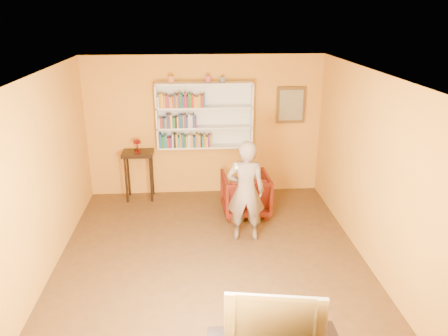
# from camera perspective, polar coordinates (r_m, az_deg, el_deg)

# --- Properties ---
(room_shell) EXTENTS (5.30, 5.80, 2.88)m
(room_shell) POSITION_cam_1_polar(r_m,az_deg,el_deg) (6.17, -1.77, -3.49)
(room_shell) COLOR #432D15
(room_shell) RESTS_ON ground
(bookshelf) EXTENTS (1.80, 0.29, 1.23)m
(bookshelf) POSITION_cam_1_polar(r_m,az_deg,el_deg) (8.28, -2.55, 6.91)
(bookshelf) COLOR silver
(bookshelf) RESTS_ON room_shell
(books_row_lower) EXTENTS (0.98, 0.19, 0.27)m
(books_row_lower) POSITION_cam_1_polar(r_m,az_deg,el_deg) (8.29, -4.99, 3.57)
(books_row_lower) COLOR navy
(books_row_lower) RESTS_ON bookshelf
(books_row_middle) EXTENTS (0.70, 0.19, 0.27)m
(books_row_middle) POSITION_cam_1_polar(r_m,az_deg,el_deg) (8.19, -6.01, 6.07)
(books_row_middle) COLOR beige
(books_row_middle) RESTS_ON bookshelf
(books_row_upper) EXTENTS (0.86, 0.19, 0.27)m
(books_row_upper) POSITION_cam_1_polar(r_m,az_deg,el_deg) (8.11, -5.64, 8.71)
(books_row_upper) COLOR beige
(books_row_upper) RESTS_ON bookshelf
(ornament_left) EXTENTS (0.09, 0.09, 0.13)m
(ornament_left) POSITION_cam_1_polar(r_m,az_deg,el_deg) (8.10, -6.91, 11.42)
(ornament_left) COLOR #A55D2F
(ornament_left) RESTS_ON bookshelf
(ornament_centre) EXTENTS (0.09, 0.09, 0.12)m
(ornament_centre) POSITION_cam_1_polar(r_m,az_deg,el_deg) (8.09, -2.12, 11.52)
(ornament_centre) COLOR #93314B
(ornament_centre) RESTS_ON bookshelf
(ornament_right) EXTENTS (0.07, 0.07, 0.10)m
(ornament_right) POSITION_cam_1_polar(r_m,az_deg,el_deg) (8.11, -0.19, 11.47)
(ornament_right) COLOR #465875
(ornament_right) RESTS_ON bookshelf
(framed_painting) EXTENTS (0.55, 0.05, 0.70)m
(framed_painting) POSITION_cam_1_polar(r_m,az_deg,el_deg) (8.50, 8.73, 8.13)
(framed_painting) COLOR #4F3616
(framed_painting) RESTS_ON room_shell
(console_table) EXTENTS (0.58, 0.44, 0.95)m
(console_table) POSITION_cam_1_polar(r_m,az_deg,el_deg) (8.41, -11.12, 1.02)
(console_table) COLOR black
(console_table) RESTS_ON ground
(ruby_lustre) EXTENTS (0.15, 0.15, 0.24)m
(ruby_lustre) POSITION_cam_1_polar(r_m,az_deg,el_deg) (8.31, -11.28, 3.23)
(ruby_lustre) COLOR maroon
(ruby_lustre) RESTS_ON console_table
(armchair) EXTENTS (0.85, 0.87, 0.76)m
(armchair) POSITION_cam_1_polar(r_m,az_deg,el_deg) (7.79, 2.83, -3.37)
(armchair) COLOR #450A04
(armchair) RESTS_ON ground
(person) EXTENTS (0.63, 0.44, 1.64)m
(person) POSITION_cam_1_polar(r_m,az_deg,el_deg) (6.77, 2.85, -3.07)
(person) COLOR brown
(person) RESTS_ON ground
(game_remote) EXTENTS (0.04, 0.15, 0.04)m
(game_remote) POSITION_cam_1_polar(r_m,az_deg,el_deg) (6.27, 1.58, 0.27)
(game_remote) COLOR white
(game_remote) RESTS_ON person
(television) EXTENTS (0.96, 0.28, 0.55)m
(television) POSITION_cam_1_polar(r_m,az_deg,el_deg) (4.43, 6.65, -18.40)
(television) COLOR black
(television) RESTS_ON tv_cabinet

